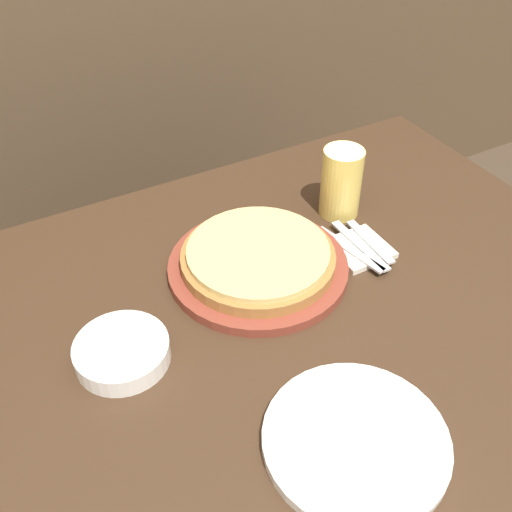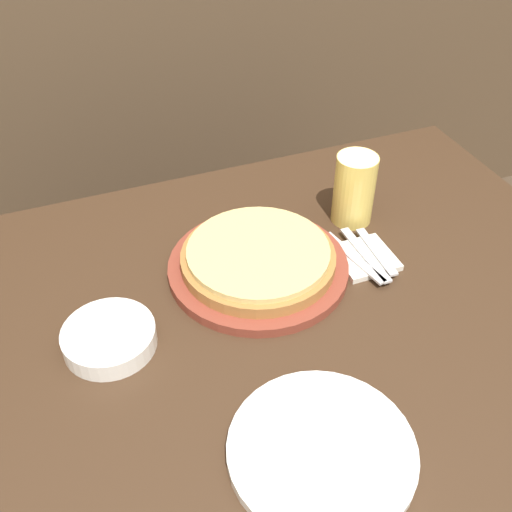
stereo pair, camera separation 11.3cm
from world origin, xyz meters
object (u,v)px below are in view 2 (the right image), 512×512
at_px(spoon, 376,251).
at_px(dinner_knife, 365,254).
at_px(pizza_on_board, 256,262).
at_px(fork, 354,257).
at_px(side_bowl, 109,338).
at_px(dinner_plate, 322,450).
at_px(beer_glass, 354,187).

bearing_deg(spoon, dinner_knife, -180.00).
xyz_separation_m(pizza_on_board, fork, (0.19, -0.05, -0.01)).
relative_size(side_bowl, spoon, 1.06).
bearing_deg(pizza_on_board, dinner_plate, -97.73).
bearing_deg(spoon, side_bowl, -175.81).
bearing_deg(dinner_knife, side_bowl, -175.60).
distance_m(side_bowl, dinner_knife, 0.51).
bearing_deg(spoon, fork, -180.00).
height_order(pizza_on_board, spoon, pizza_on_board).
xyz_separation_m(fork, dinner_knife, (0.02, 0.00, 0.00)).
distance_m(pizza_on_board, fork, 0.19).
height_order(dinner_knife, spoon, same).
xyz_separation_m(beer_glass, side_bowl, (-0.55, -0.17, -0.06)).
relative_size(dinner_plate, dinner_knife, 1.57).
xyz_separation_m(side_bowl, fork, (0.48, 0.04, -0.00)).
relative_size(beer_glass, side_bowl, 0.97).
xyz_separation_m(beer_glass, dinner_plate, (-0.31, -0.48, -0.07)).
bearing_deg(fork, dinner_plate, -124.33).
distance_m(beer_glass, dinner_knife, 0.15).
bearing_deg(dinner_plate, beer_glass, 57.77).
xyz_separation_m(side_bowl, spoon, (0.53, 0.04, -0.00)).
height_order(side_bowl, dinner_knife, side_bowl).
xyz_separation_m(beer_glass, dinner_knife, (-0.04, -0.13, -0.07)).
height_order(beer_glass, dinner_knife, beer_glass).
bearing_deg(beer_glass, fork, -116.08).
bearing_deg(fork, beer_glass, 63.92).
height_order(beer_glass, spoon, beer_glass).
distance_m(pizza_on_board, beer_glass, 0.27).
bearing_deg(dinner_knife, pizza_on_board, 168.03).
xyz_separation_m(pizza_on_board, spoon, (0.24, -0.05, -0.01)).
height_order(pizza_on_board, beer_glass, beer_glass).
relative_size(pizza_on_board, spoon, 2.34).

